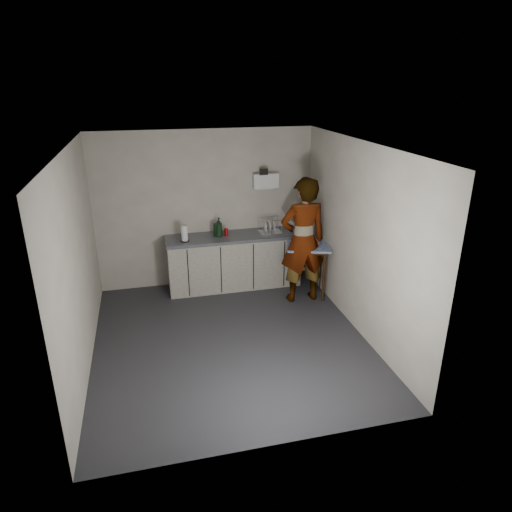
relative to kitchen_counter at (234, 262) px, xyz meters
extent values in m
plane|color=#2B2B30|center=(-0.40, -1.70, -0.43)|extent=(4.00, 4.00, 0.00)
cube|color=#B3A99C|center=(-0.40, 0.29, 0.87)|extent=(3.60, 0.02, 2.60)
cube|color=#B3A99C|center=(1.39, -1.70, 0.87)|extent=(0.02, 4.00, 2.60)
cube|color=#B3A99C|center=(-2.19, -1.70, 0.87)|extent=(0.02, 4.00, 2.60)
cube|color=white|center=(-0.40, -1.70, 2.17)|extent=(3.60, 4.00, 0.01)
cube|color=black|center=(0.00, 0.00, -0.39)|extent=(2.20, 0.52, 0.08)
cube|color=beige|center=(0.00, 0.00, 0.00)|extent=(2.20, 0.58, 0.86)
cube|color=#53545E|center=(0.00, 0.00, 0.46)|extent=(2.24, 0.62, 0.05)
cube|color=black|center=(-0.80, -0.29, 0.00)|extent=(0.02, 0.01, 0.80)
cube|color=black|center=(-0.27, -0.29, 0.00)|extent=(0.02, 0.01, 0.80)
cube|color=black|center=(0.27, -0.29, 0.00)|extent=(0.01, 0.01, 0.80)
cube|color=black|center=(0.80, -0.29, 0.00)|extent=(0.02, 0.01, 0.80)
cube|color=white|center=(0.60, 0.22, 1.32)|extent=(0.42, 0.16, 0.24)
cube|color=white|center=(0.60, 0.27, 1.18)|extent=(0.30, 0.06, 0.04)
cube|color=black|center=(0.55, 0.13, 1.48)|extent=(0.14, 0.02, 0.10)
cylinder|color=#311B0B|center=(0.79, -0.76, -0.03)|extent=(0.04, 0.04, 0.80)
cylinder|color=#311B0B|center=(1.26, -0.91, -0.03)|extent=(0.04, 0.04, 0.80)
cylinder|color=#311B0B|center=(0.94, -0.29, -0.03)|extent=(0.04, 0.04, 0.80)
cylinder|color=#311B0B|center=(1.41, -0.44, -0.03)|extent=(0.04, 0.04, 0.80)
cube|color=#311B0B|center=(1.10, -0.60, 0.39)|extent=(0.74, 0.74, 0.04)
cube|color=#1A469F|center=(1.10, -0.60, 0.43)|extent=(0.84, 0.84, 0.03)
imported|color=#B2A593|center=(0.94, -0.76, 0.57)|extent=(0.74, 0.50, 1.99)
imported|color=black|center=(-0.24, 0.00, 0.64)|extent=(0.15, 0.15, 0.32)
cylinder|color=red|center=(-0.12, 0.02, 0.55)|extent=(0.07, 0.07, 0.12)
cylinder|color=black|center=(-0.29, 0.01, 0.59)|extent=(0.06, 0.06, 0.22)
cylinder|color=black|center=(-0.81, -0.10, 0.49)|extent=(0.15, 0.15, 0.01)
cylinder|color=white|center=(-0.81, -0.10, 0.62)|extent=(0.10, 0.10, 0.25)
cube|color=silver|center=(0.62, -0.02, 0.49)|extent=(0.37, 0.28, 0.02)
cylinder|color=silver|center=(0.46, -0.14, 0.62)|extent=(0.01, 0.01, 0.24)
cylinder|color=silver|center=(0.79, -0.14, 0.62)|extent=(0.01, 0.01, 0.24)
cylinder|color=silver|center=(0.46, 0.10, 0.62)|extent=(0.01, 0.01, 0.24)
cylinder|color=silver|center=(0.79, 0.10, 0.62)|extent=(0.01, 0.01, 0.24)
cylinder|color=white|center=(0.53, -0.02, 0.60)|extent=(0.05, 0.20, 0.20)
cylinder|color=white|center=(0.61, -0.02, 0.60)|extent=(0.05, 0.20, 0.20)
cylinder|color=white|center=(0.68, -0.02, 0.60)|extent=(0.05, 0.20, 0.20)
cube|color=white|center=(1.06, -0.55, 0.45)|extent=(0.36, 0.36, 0.01)
cube|color=white|center=(1.03, -0.69, 0.51)|extent=(0.30, 0.07, 0.11)
cube|color=white|center=(1.09, -0.40, 0.51)|extent=(0.30, 0.07, 0.11)
cube|color=white|center=(0.92, -0.52, 0.51)|extent=(0.07, 0.30, 0.11)
cube|color=white|center=(1.20, -0.58, 0.51)|extent=(0.07, 0.30, 0.11)
cube|color=white|center=(1.09, -0.39, 0.72)|extent=(0.30, 0.07, 0.30)
cylinder|color=silver|center=(1.06, -0.55, 0.51)|extent=(0.20, 0.20, 0.11)
sphere|color=#FF5D87|center=(1.00, -0.57, 0.59)|extent=(0.07, 0.07, 0.07)
sphere|color=#5DAFFF|center=(1.10, -0.60, 0.59)|extent=(0.07, 0.07, 0.07)
sphere|color=#54CD79|center=(1.07, -0.50, 0.59)|extent=(0.07, 0.07, 0.07)
sphere|color=#FF5D87|center=(1.03, -0.49, 0.59)|extent=(0.07, 0.07, 0.07)
camera|label=1|loc=(-1.35, -7.02, 2.92)|focal=32.00mm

